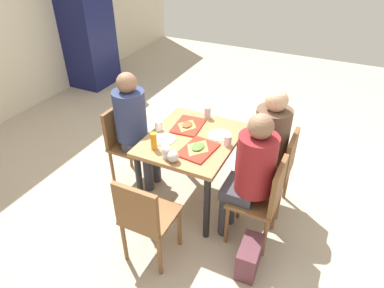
{
  "coord_description": "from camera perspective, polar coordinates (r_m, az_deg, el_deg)",
  "views": [
    {
      "loc": [
        -2.44,
        -1.17,
        2.47
      ],
      "look_at": [
        0.0,
        0.0,
        0.67
      ],
      "focal_mm": 31.99,
      "sensor_mm": 36.0,
      "label": 1
    }
  ],
  "objects": [
    {
      "name": "plastic_cup_a",
      "position": [
        3.31,
        -5.58,
        3.02
      ],
      "size": [
        0.07,
        0.07,
        0.1
      ],
      "primitive_type": "cylinder",
      "color": "white",
      "rests_on": "main_table"
    },
    {
      "name": "person_far_side",
      "position": [
        3.5,
        -9.65,
        3.64
      ],
      "size": [
        0.32,
        0.42,
        1.27
      ],
      "color": "#383842",
      "rests_on": "ground_plane"
    },
    {
      "name": "foil_bundle",
      "position": [
        2.87,
        -3.17,
        -2.1
      ],
      "size": [
        0.1,
        0.1,
        0.1
      ],
      "primitive_type": "sphere",
      "color": "silver",
      "rests_on": "main_table"
    },
    {
      "name": "chair_far_side",
      "position": [
        3.7,
        -11.1,
        0.78
      ],
      "size": [
        0.4,
        0.4,
        0.86
      ],
      "color": "brown",
      "rests_on": "ground_plane"
    },
    {
      "name": "plastic_cup_b",
      "position": [
        3.09,
        5.96,
        0.62
      ],
      "size": [
        0.07,
        0.07,
        0.1
      ],
      "primitive_type": "cylinder",
      "color": "white",
      "rests_on": "main_table"
    },
    {
      "name": "person_in_brown_jacket",
      "position": [
        3.23,
        12.33,
        0.57
      ],
      "size": [
        0.32,
        0.42,
        1.27
      ],
      "color": "#383842",
      "rests_on": "ground_plane"
    },
    {
      "name": "chair_left_end",
      "position": [
        2.78,
        -7.92,
        -11.84
      ],
      "size": [
        0.4,
        0.4,
        0.86
      ],
      "color": "brown",
      "rests_on": "ground_plane"
    },
    {
      "name": "pizza_slice_b",
      "position": [
        3.36,
        -0.83,
        3.21
      ],
      "size": [
        0.19,
        0.15,
        0.02
      ],
      "color": "tan",
      "rests_on": "tray_red_far"
    },
    {
      "name": "person_in_red",
      "position": [
        2.84,
        9.78,
        -4.2
      ],
      "size": [
        0.32,
        0.42,
        1.27
      ],
      "color": "#383842",
      "rests_on": "ground_plane"
    },
    {
      "name": "handbag",
      "position": [
        3.0,
        9.52,
        -18.06
      ],
      "size": [
        0.33,
        0.18,
        0.28
      ],
      "primitive_type": "cube",
      "rotation": [
        0.0,
        0.0,
        0.05
      ],
      "color": "#592D38",
      "rests_on": "ground_plane"
    },
    {
      "name": "pizza_slice_a",
      "position": [
        3.03,
        0.97,
        -0.51
      ],
      "size": [
        0.22,
        0.17,
        0.02
      ],
      "color": "tan",
      "rests_on": "tray_red_near"
    },
    {
      "name": "soda_can",
      "position": [
        3.51,
        2.61,
        5.26
      ],
      "size": [
        0.07,
        0.07,
        0.12
      ],
      "primitive_type": "cylinder",
      "color": "#B7BCC6",
      "rests_on": "main_table"
    },
    {
      "name": "chair_near_left",
      "position": [
        2.97,
        11.92,
        -8.64
      ],
      "size": [
        0.4,
        0.4,
        0.86
      ],
      "color": "brown",
      "rests_on": "ground_plane"
    },
    {
      "name": "paper_plate_center",
      "position": [
        3.19,
        -4.74,
        0.84
      ],
      "size": [
        0.22,
        0.22,
        0.01
      ],
      "primitive_type": "cylinder",
      "color": "white",
      "rests_on": "main_table"
    },
    {
      "name": "plastic_cup_c",
      "position": [
        2.92,
        -4.35,
        -1.45
      ],
      "size": [
        0.07,
        0.07,
        0.1
      ],
      "primitive_type": "cylinder",
      "color": "white",
      "rests_on": "main_table"
    },
    {
      "name": "ground_plane",
      "position": [
        3.67,
        -0.0,
        -8.88
      ],
      "size": [
        10.0,
        10.0,
        0.02
      ],
      "primitive_type": "cube",
      "color": "#B7A893"
    },
    {
      "name": "main_table",
      "position": [
        3.27,
        -0.0,
        -0.54
      ],
      "size": [
        0.96,
        0.81,
        0.74
      ],
      "color": "#9E7247",
      "rests_on": "ground_plane"
    },
    {
      "name": "tray_red_near",
      "position": [
        3.03,
        1.04,
        -0.93
      ],
      "size": [
        0.39,
        0.3,
        0.02
      ],
      "primitive_type": "cube",
      "rotation": [
        0.0,
        0.0,
        -0.11
      ],
      "color": "red",
      "rests_on": "main_table"
    },
    {
      "name": "drink_fridge",
      "position": [
        6.16,
        -17.02,
        17.95
      ],
      "size": [
        0.7,
        0.6,
        1.9
      ],
      "primitive_type": "cube",
      "color": "#14194C",
      "rests_on": "ground_plane"
    },
    {
      "name": "chair_near_right",
      "position": [
        3.35,
        14.14,
        -3.54
      ],
      "size": [
        0.4,
        0.4,
        0.86
      ],
      "color": "brown",
      "rests_on": "ground_plane"
    },
    {
      "name": "condiment_bottle",
      "position": [
        3.03,
        -6.38,
        0.49
      ],
      "size": [
        0.06,
        0.06,
        0.16
      ],
      "primitive_type": "cylinder",
      "color": "orange",
      "rests_on": "main_table"
    },
    {
      "name": "tray_red_far",
      "position": [
        3.38,
        -0.62,
        3.08
      ],
      "size": [
        0.38,
        0.29,
        0.02
      ],
      "primitive_type": "cube",
      "rotation": [
        0.0,
        0.0,
        0.09
      ],
      "color": "red",
      "rests_on": "main_table"
    },
    {
      "name": "paper_plate_near_edge",
      "position": [
        3.25,
        4.66,
        1.48
      ],
      "size": [
        0.22,
        0.22,
        0.01
      ],
      "primitive_type": "cylinder",
      "color": "white",
      "rests_on": "main_table"
    }
  ]
}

